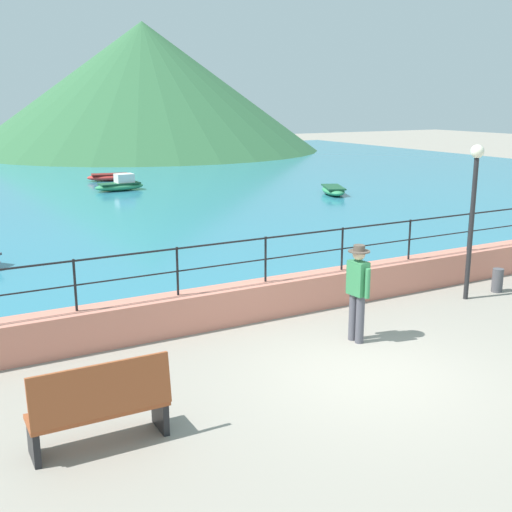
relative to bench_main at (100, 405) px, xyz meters
The scene contains 12 objects.
ground_plane 4.27m from the bench_main, ahead, with size 120.00×120.00×0.00m, color gray.
promenade_wall 5.39m from the bench_main, 38.10° to the left, with size 20.00×0.56×0.70m, color tan.
railing 5.44m from the bench_main, 38.10° to the left, with size 18.44×0.04×0.90m.
lake_water 26.31m from the bench_main, 80.74° to the left, with size 64.00×44.32×0.06m, color teal.
hill_main 47.48m from the bench_main, 69.57° to the left, with size 28.35×28.35×10.15m, color #33663D.
bench_main is the anchor object (origin of this frame).
person_walking 5.14m from the bench_main, 15.12° to the left, with size 0.38×0.57×1.75m.
lamp_post 8.96m from the bench_main, 14.26° to the left, with size 0.28×0.28×3.28m.
bollard 9.79m from the bench_main, 13.00° to the left, with size 0.24×0.24×0.53m, color #4C4C51.
boat_1 22.80m from the bench_main, 71.85° to the left, with size 2.34×1.00×0.76m.
boat_3 21.78m from the bench_main, 46.73° to the left, with size 1.76×2.47×0.36m.
boat_5 26.62m from the bench_main, 73.07° to the left, with size 2.44×1.37×0.36m.
Camera 1 is at (-6.07, -7.30, 4.19)m, focal length 45.20 mm.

